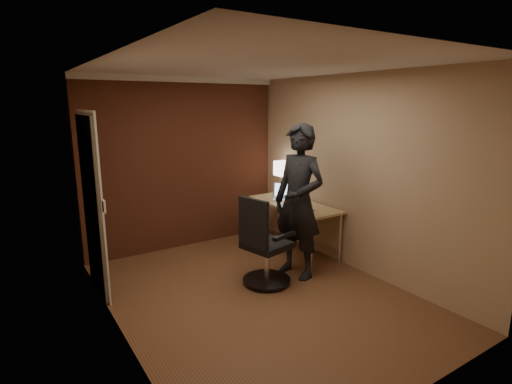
% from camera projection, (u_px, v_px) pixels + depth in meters
% --- Properties ---
extents(room, '(4.00, 4.00, 4.00)m').
position_uv_depth(room, '(177.00, 161.00, 5.38)').
color(room, brown).
rests_on(room, ground).
extents(desk, '(0.60, 1.50, 0.73)m').
position_uv_depth(desk, '(298.00, 211.00, 5.78)').
color(desk, tan).
rests_on(desk, ground).
extents(desk_lamp, '(0.22, 0.22, 0.54)m').
position_uv_depth(desk_lamp, '(283.00, 169.00, 6.12)').
color(desk_lamp, silver).
rests_on(desk_lamp, desk).
extents(laptop, '(0.42, 0.41, 0.23)m').
position_uv_depth(laptop, '(284.00, 195.00, 5.96)').
color(laptop, silver).
rests_on(laptop, desk).
extents(mouse, '(0.08, 0.11, 0.03)m').
position_uv_depth(mouse, '(298.00, 207.00, 5.46)').
color(mouse, black).
rests_on(mouse, desk).
extents(phone, '(0.09, 0.13, 0.01)m').
position_uv_depth(phone, '(310.00, 210.00, 5.32)').
color(phone, black).
rests_on(phone, desk).
extents(wallet, '(0.12, 0.13, 0.02)m').
position_uv_depth(wallet, '(304.00, 201.00, 5.82)').
color(wallet, black).
rests_on(wallet, desk).
extents(office_chair, '(0.58, 0.65, 1.06)m').
position_uv_depth(office_chair, '(263.00, 248.00, 4.69)').
color(office_chair, black).
rests_on(office_chair, ground).
extents(person, '(0.59, 0.78, 1.90)m').
position_uv_depth(person, '(299.00, 202.00, 4.88)').
color(person, black).
rests_on(person, ground).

